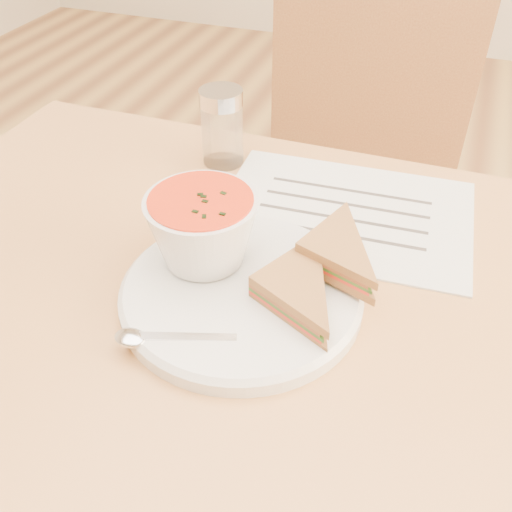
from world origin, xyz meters
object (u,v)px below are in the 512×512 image
at_px(dining_table, 245,461).
at_px(chair_far, 349,210).
at_px(plate, 242,294).
at_px(condiment_shaker, 222,127).
at_px(soup_bowl, 203,232).

bearing_deg(dining_table, chair_far, 87.00).
distance_m(chair_far, plate, 0.64).
bearing_deg(condiment_shaker, chair_far, 63.52).
height_order(dining_table, chair_far, chair_far).
relative_size(dining_table, plate, 3.71).
xyz_separation_m(plate, soup_bowl, (-0.06, 0.03, 0.05)).
distance_m(plate, soup_bowl, 0.08).
distance_m(chair_far, soup_bowl, 0.64).
height_order(dining_table, plate, plate).
relative_size(chair_far, soup_bowl, 7.83).
distance_m(dining_table, chair_far, 0.58).
bearing_deg(plate, soup_bowl, 153.17).
relative_size(dining_table, soup_bowl, 7.97).
bearing_deg(condiment_shaker, soup_bowl, -72.44).
xyz_separation_m(chair_far, condiment_shaker, (-0.15, -0.31, 0.32)).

